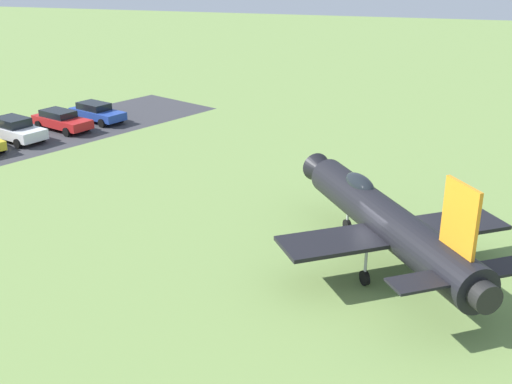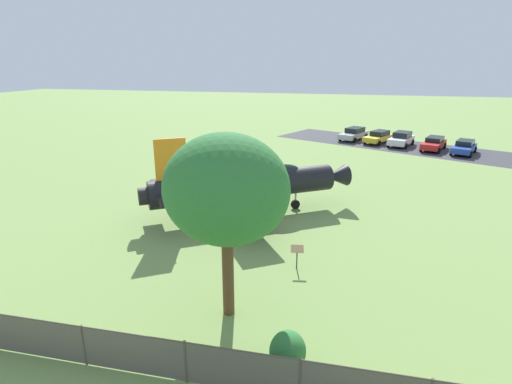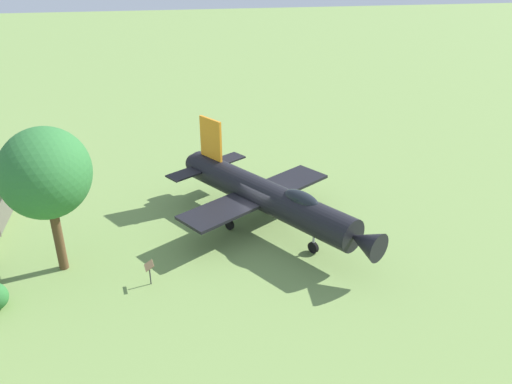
# 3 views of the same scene
# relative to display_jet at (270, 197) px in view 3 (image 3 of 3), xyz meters

# --- Properties ---
(ground_plane) EXTENTS (200.00, 200.00, 0.00)m
(ground_plane) POSITION_rel_display_jet_xyz_m (0.30, 0.20, -2.00)
(ground_plane) COLOR #75934C
(display_jet) EXTENTS (12.45, 9.88, 5.21)m
(display_jet) POSITION_rel_display_jet_xyz_m (0.00, 0.00, 0.00)
(display_jet) COLOR black
(display_jet) RESTS_ON ground_plane
(shade_tree) EXTENTS (4.58, 4.01, 7.08)m
(shade_tree) POSITION_rel_display_jet_xyz_m (-1.87, 10.50, 3.02)
(shade_tree) COLOR brown
(shade_tree) RESTS_ON ground_plane
(info_plaque) EXTENTS (0.66, 0.49, 1.14)m
(info_plaque) POSITION_rel_display_jet_xyz_m (-3.91, 6.34, -1.14)
(info_plaque) COLOR #333333
(info_plaque) RESTS_ON ground_plane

